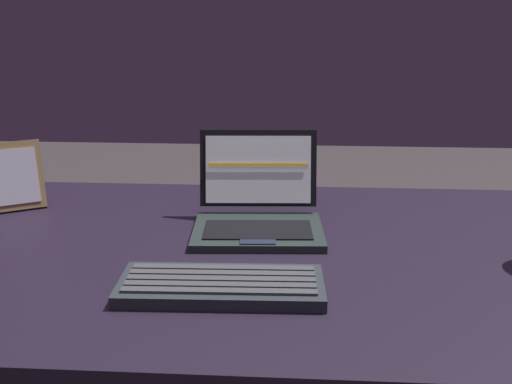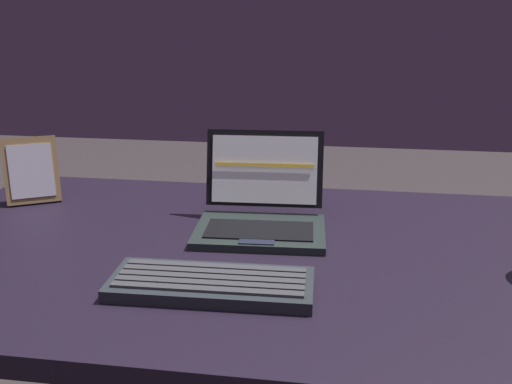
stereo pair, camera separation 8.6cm
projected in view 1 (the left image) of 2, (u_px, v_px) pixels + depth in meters
desk at (287, 301)px, 1.08m from camera, size 1.47×0.77×0.75m
laptop_front at (259, 212)px, 1.12m from camera, size 0.26×0.23×0.18m
external_keyboard at (222, 285)px, 0.88m from camera, size 0.32×0.13×0.03m
photo_frame at (16, 177)px, 1.22m from camera, size 0.12×0.09×0.15m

